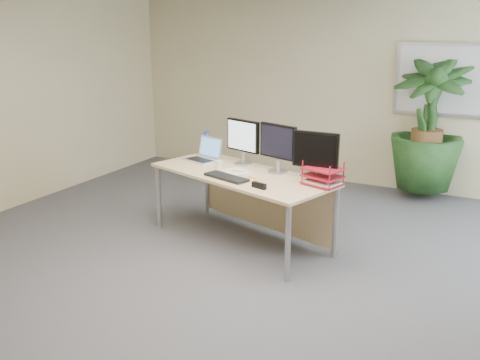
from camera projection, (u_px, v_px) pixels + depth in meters
The scene contains 17 objects.
floor at pixel (215, 302), 4.48m from camera, with size 8.00×8.00×0.00m, color #4E4E53.
back_wall at pixel (355, 90), 7.52m from camera, with size 7.00×0.04×2.70m, color beige.
whiteboard at pixel (446, 80), 6.91m from camera, with size 1.30×0.04×0.95m.
desk at pixel (248, 186), 5.66m from camera, with size 2.14×1.39×0.76m.
floor_plant at pixel (426, 143), 6.97m from camera, with size 0.84×0.84×1.50m, color #153A16.
monitor_left at pixel (243, 139), 5.79m from camera, with size 0.44×0.20×0.49m.
monitor_right at pixel (278, 145), 5.47m from camera, with size 0.45×0.21×0.51m.
monitor_dark at pixel (315, 154), 5.11m from camera, with size 0.45×0.21×0.50m.
laptop at pixel (204, 155), 6.04m from camera, with size 0.43×0.40×0.26m.
keyboard at pixel (226, 177), 5.33m from camera, with size 0.49×0.16×0.03m, color black.
coffee_mug at pixel (218, 165), 5.69m from camera, with size 0.11×0.08×0.09m.
spiral_notebook at pixel (236, 172), 5.56m from camera, with size 0.30×0.22×0.01m, color white.
orange_pen at pixel (238, 171), 5.54m from camera, with size 0.01×0.01×0.13m, color #D45F17.
yellow_highlighter at pixel (252, 177), 5.35m from camera, with size 0.01×0.01×0.11m, color yellow.
water_bottle at pixel (207, 144), 6.28m from camera, with size 0.07×0.07×0.28m.
letter_tray at pixel (323, 178), 5.10m from camera, with size 0.41×0.35×0.16m.
stapler at pixel (259, 186), 5.02m from camera, with size 0.16×0.04×0.05m, color black.
Camera 1 is at (2.02, -3.48, 2.25)m, focal length 40.00 mm.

